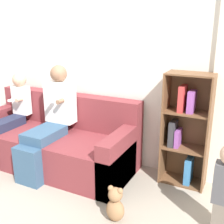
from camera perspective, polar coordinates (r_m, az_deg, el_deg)
The scene contains 7 objects.
ground_plane at distance 3.23m, azimuth -13.97°, elevation -14.69°, with size 14.00×14.00×0.00m, color #9E9384.
back_wall at distance 3.58m, azimuth -4.98°, elevation 10.65°, with size 10.00×0.06×2.55m.
couch at distance 3.59m, azimuth -11.41°, elevation -5.95°, with size 2.01×0.87×0.85m.
adult_seated at distance 3.36m, azimuth -12.55°, elevation -1.51°, with size 0.37×0.79×1.23m.
child_seated at distance 3.80m, azimuth -20.62°, elevation -1.21°, with size 0.24×0.81×1.09m.
bookshelf at distance 3.12m, azimuth 14.80°, elevation -3.56°, with size 0.48×0.30×1.23m.
teddy_bear at distance 2.62m, azimuth 0.67°, elevation -18.36°, with size 0.17×0.14×0.34m.
Camera 1 is at (1.87, -2.03, 1.68)m, focal length 45.00 mm.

